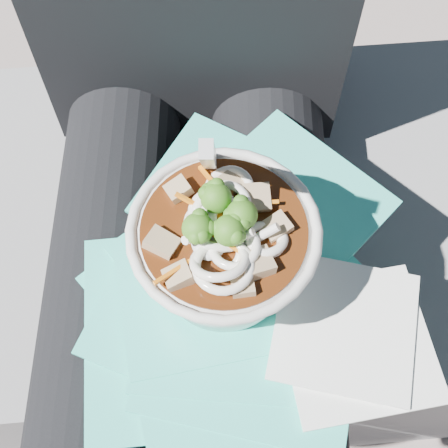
{
  "coord_description": "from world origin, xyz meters",
  "views": [
    {
      "loc": [
        0.04,
        -0.23,
        1.17
      ],
      "look_at": [
        0.04,
        -0.01,
        0.73
      ],
      "focal_mm": 50.0,
      "sensor_mm": 36.0,
      "label": 1
    }
  ],
  "objects_px": {
    "udon_bowl": "(224,246)",
    "person_body": "(192,213)",
    "stone_ledge": "(202,277)",
    "lap": "(191,298)",
    "plastic_bag": "(225,296)"
  },
  "relations": [
    {
      "from": "person_body",
      "to": "udon_bowl",
      "type": "bearing_deg",
      "value": -70.02
    },
    {
      "from": "lap",
      "to": "udon_bowl",
      "type": "height_order",
      "value": "udon_bowl"
    },
    {
      "from": "lap",
      "to": "person_body",
      "type": "relative_size",
      "value": 0.48
    },
    {
      "from": "person_body",
      "to": "plastic_bag",
      "type": "height_order",
      "value": "person_body"
    },
    {
      "from": "udon_bowl",
      "to": "stone_ledge",
      "type": "bearing_deg",
      "value": 102.9
    },
    {
      "from": "plastic_bag",
      "to": "stone_ledge",
      "type": "bearing_deg",
      "value": 101.8
    },
    {
      "from": "stone_ledge",
      "to": "udon_bowl",
      "type": "height_order",
      "value": "udon_bowl"
    },
    {
      "from": "person_body",
      "to": "lap",
      "type": "bearing_deg",
      "value": -90.0
    },
    {
      "from": "stone_ledge",
      "to": "udon_bowl",
      "type": "distance_m",
      "value": 0.48
    },
    {
      "from": "plastic_bag",
      "to": "udon_bowl",
      "type": "distance_m",
      "value": 0.07
    },
    {
      "from": "lap",
      "to": "plastic_bag",
      "type": "bearing_deg",
      "value": -35.74
    },
    {
      "from": "person_body",
      "to": "plastic_bag",
      "type": "distance_m",
      "value": 0.14
    },
    {
      "from": "lap",
      "to": "plastic_bag",
      "type": "xyz_separation_m",
      "value": [
        0.04,
        -0.03,
        0.08
      ]
    },
    {
      "from": "person_body",
      "to": "udon_bowl",
      "type": "xyz_separation_m",
      "value": [
        0.04,
        -0.1,
        0.12
      ]
    },
    {
      "from": "udon_bowl",
      "to": "person_body",
      "type": "bearing_deg",
      "value": 109.98
    }
  ]
}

